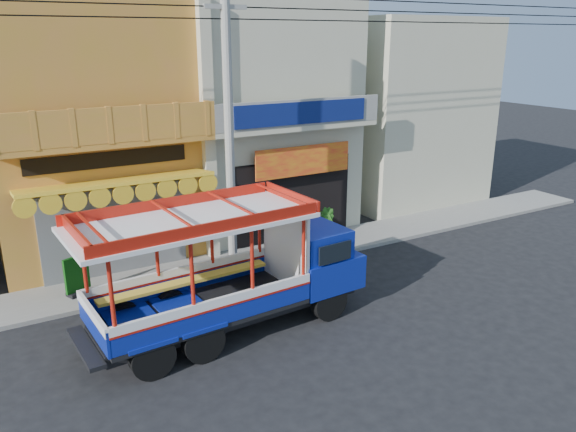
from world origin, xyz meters
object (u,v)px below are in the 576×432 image
object	(u,v)px
utility_pole	(233,106)
potted_plant_b	(329,223)
potted_plant_c	(316,225)
songthaew_truck	(246,266)
green_sign	(77,279)

from	to	relation	value
utility_pole	potted_plant_b	size ratio (longest dim) A/B	25.85
utility_pole	potted_plant_c	world-z (taller)	utility_pole
utility_pole	potted_plant_b	world-z (taller)	utility_pole
utility_pole	potted_plant_b	xyz separation A→B (m)	(3.97, 0.99, -4.37)
songthaew_truck	potted_plant_c	xyz separation A→B (m)	(4.70, 4.20, -0.96)
utility_pole	potted_plant_c	distance (m)	5.83
potted_plant_b	potted_plant_c	distance (m)	0.47
utility_pole	songthaew_truck	bearing A→B (deg)	-110.67
potted_plant_b	potted_plant_c	xyz separation A→B (m)	(-0.39, 0.25, -0.05)
songthaew_truck	green_sign	world-z (taller)	songthaew_truck
songthaew_truck	potted_plant_c	size ratio (longest dim) A/B	7.27
green_sign	potted_plant_c	xyz separation A→B (m)	(8.07, 0.58, 0.02)
green_sign	songthaew_truck	bearing A→B (deg)	-47.03
songthaew_truck	potted_plant_c	bearing A→B (deg)	41.76
songthaew_truck	potted_plant_c	distance (m)	6.37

